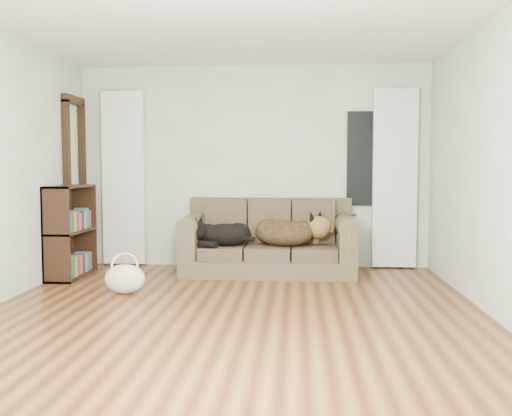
# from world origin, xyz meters

# --- Properties ---
(floor) EXTENTS (5.00, 5.00, 0.00)m
(floor) POSITION_xyz_m (0.00, 0.00, 0.00)
(floor) COLOR #442114
(floor) RESTS_ON ground
(ceiling) EXTENTS (5.00, 5.00, 0.00)m
(ceiling) POSITION_xyz_m (0.00, 0.00, 2.60)
(ceiling) COLOR white
(ceiling) RESTS_ON ground
(wall_back) EXTENTS (4.50, 0.04, 2.60)m
(wall_back) POSITION_xyz_m (0.00, 2.50, 1.30)
(wall_back) COLOR silver
(wall_back) RESTS_ON ground
(wall_right) EXTENTS (0.04, 5.00, 2.60)m
(wall_right) POSITION_xyz_m (2.25, 0.00, 1.30)
(wall_right) COLOR silver
(wall_right) RESTS_ON ground
(curtain_left) EXTENTS (0.55, 0.08, 2.25)m
(curtain_left) POSITION_xyz_m (-1.70, 2.42, 1.15)
(curtain_left) COLOR white
(curtain_left) RESTS_ON ground
(curtain_right) EXTENTS (0.55, 0.08, 2.25)m
(curtain_right) POSITION_xyz_m (1.80, 2.42, 1.15)
(curtain_right) COLOR white
(curtain_right) RESTS_ON ground
(window_pane) EXTENTS (0.50, 0.03, 1.20)m
(window_pane) POSITION_xyz_m (1.45, 2.47, 1.40)
(window_pane) COLOR black
(window_pane) RESTS_ON wall_back
(door_casing) EXTENTS (0.07, 0.60, 2.10)m
(door_casing) POSITION_xyz_m (-2.20, 2.05, 1.05)
(door_casing) COLOR black
(door_casing) RESTS_ON ground
(sofa) EXTENTS (2.06, 0.89, 0.84)m
(sofa) POSITION_xyz_m (0.23, 1.97, 0.45)
(sofa) COLOR #372D20
(sofa) RESTS_ON floor
(dog_black_lab) EXTENTS (0.66, 0.47, 0.27)m
(dog_black_lab) POSITION_xyz_m (-0.34, 1.87, 0.48)
(dog_black_lab) COLOR black
(dog_black_lab) RESTS_ON sofa
(dog_shepherd) EXTENTS (0.92, 0.80, 0.34)m
(dog_shepherd) POSITION_xyz_m (0.46, 1.92, 0.49)
(dog_shepherd) COLOR black
(dog_shepherd) RESTS_ON sofa
(tv_remote) EXTENTS (0.05, 0.17, 0.02)m
(tv_remote) POSITION_xyz_m (1.24, 1.85, 0.73)
(tv_remote) COLOR black
(tv_remote) RESTS_ON sofa
(tote_bag) EXTENTS (0.49, 0.44, 0.30)m
(tote_bag) POSITION_xyz_m (-1.19, 0.75, 0.16)
(tote_bag) COLOR silver
(tote_bag) RESTS_ON floor
(bookshelf) EXTENTS (0.39, 0.88, 1.08)m
(bookshelf) POSITION_xyz_m (-2.09, 1.59, 0.50)
(bookshelf) COLOR black
(bookshelf) RESTS_ON floor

